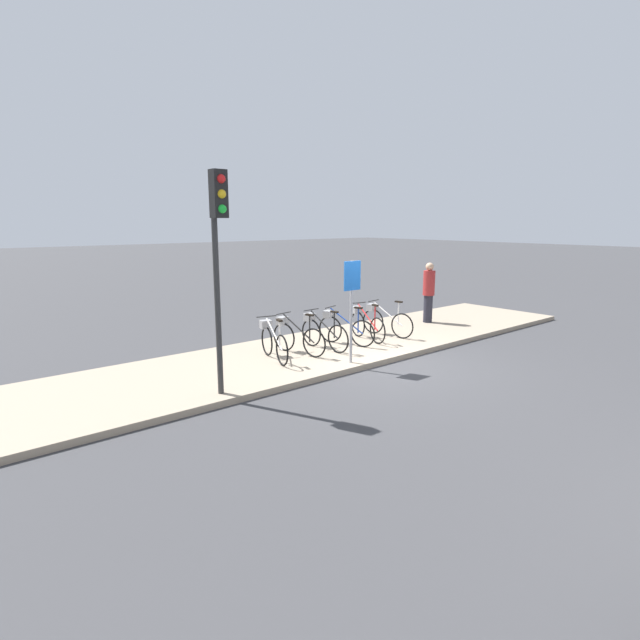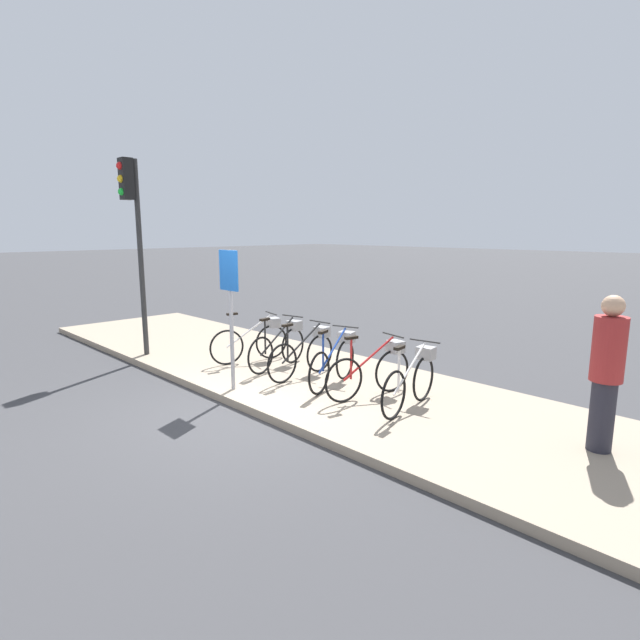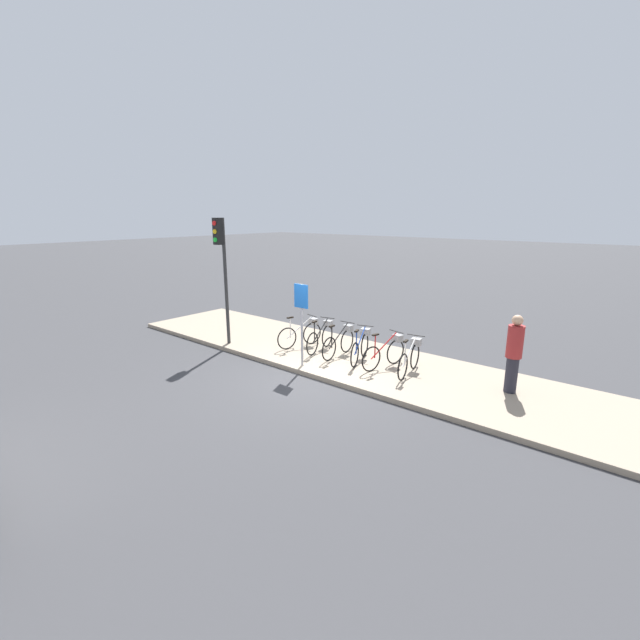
{
  "view_description": "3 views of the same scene",
  "coord_description": "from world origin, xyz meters",
  "px_view_note": "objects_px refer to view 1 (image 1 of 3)",
  "views": [
    {
      "loc": [
        -7.69,
        -7.09,
        3.06
      ],
      "look_at": [
        -0.5,
        1.52,
        0.83
      ],
      "focal_mm": 28.0,
      "sensor_mm": 36.0,
      "label": 1
    },
    {
      "loc": [
        5.56,
        -3.96,
        2.56
      ],
      "look_at": [
        0.26,
        1.27,
        1.21
      ],
      "focal_mm": 28.0,
      "sensor_mm": 36.0,
      "label": 2
    },
    {
      "loc": [
        6.37,
        -7.54,
        3.98
      ],
      "look_at": [
        -0.4,
        0.7,
        1.31
      ],
      "focal_mm": 24.0,
      "sensor_mm": 36.0,
      "label": 3
    }
  ],
  "objects_px": {
    "pedestrian": "(429,291)",
    "traffic_light": "(218,238)",
    "parked_bicycle_3": "(343,327)",
    "sign_post": "(352,294)",
    "parked_bicycle_0": "(273,340)",
    "parked_bicycle_2": "(321,331)",
    "parked_bicycle_5": "(384,319)",
    "parked_bicycle_1": "(295,335)",
    "parked_bicycle_4": "(365,323)"
  },
  "relations": [
    {
      "from": "pedestrian",
      "to": "traffic_light",
      "type": "distance_m",
      "value": 8.12
    },
    {
      "from": "parked_bicycle_3",
      "to": "sign_post",
      "type": "height_order",
      "value": "sign_post"
    },
    {
      "from": "traffic_light",
      "to": "parked_bicycle_0",
      "type": "bearing_deg",
      "value": 34.48
    },
    {
      "from": "sign_post",
      "to": "parked_bicycle_2",
      "type": "bearing_deg",
      "value": 78.19
    },
    {
      "from": "parked_bicycle_5",
      "to": "sign_post",
      "type": "xyz_separation_m",
      "value": [
        -2.42,
        -1.31,
        1.04
      ]
    },
    {
      "from": "parked_bicycle_1",
      "to": "parked_bicycle_5",
      "type": "height_order",
      "value": "same"
    },
    {
      "from": "parked_bicycle_0",
      "to": "pedestrian",
      "type": "distance_m",
      "value": 5.85
    },
    {
      "from": "parked_bicycle_4",
      "to": "pedestrian",
      "type": "bearing_deg",
      "value": 6.97
    },
    {
      "from": "parked_bicycle_5",
      "to": "traffic_light",
      "type": "height_order",
      "value": "traffic_light"
    },
    {
      "from": "traffic_light",
      "to": "sign_post",
      "type": "bearing_deg",
      "value": 0.89
    },
    {
      "from": "parked_bicycle_3",
      "to": "pedestrian",
      "type": "relative_size",
      "value": 0.85
    },
    {
      "from": "pedestrian",
      "to": "traffic_light",
      "type": "height_order",
      "value": "traffic_light"
    },
    {
      "from": "pedestrian",
      "to": "traffic_light",
      "type": "bearing_deg",
      "value": -167.43
    },
    {
      "from": "parked_bicycle_4",
      "to": "traffic_light",
      "type": "bearing_deg",
      "value": -164.08
    },
    {
      "from": "parked_bicycle_2",
      "to": "parked_bicycle_4",
      "type": "xyz_separation_m",
      "value": [
        1.46,
        0.02,
        0.0
      ]
    },
    {
      "from": "parked_bicycle_4",
      "to": "traffic_light",
      "type": "xyz_separation_m",
      "value": [
        -4.78,
        -1.36,
        2.25
      ]
    },
    {
      "from": "parked_bicycle_2",
      "to": "parked_bicycle_5",
      "type": "xyz_separation_m",
      "value": [
        2.15,
        0.01,
        0.0
      ]
    },
    {
      "from": "parked_bicycle_3",
      "to": "parked_bicycle_4",
      "type": "bearing_deg",
      "value": 0.68
    },
    {
      "from": "traffic_light",
      "to": "parked_bicycle_4",
      "type": "bearing_deg",
      "value": 15.92
    },
    {
      "from": "sign_post",
      "to": "parked_bicycle_5",
      "type": "bearing_deg",
      "value": 28.4
    },
    {
      "from": "parked_bicycle_1",
      "to": "parked_bicycle_5",
      "type": "xyz_separation_m",
      "value": [
        2.87,
        -0.04,
        0.0
      ]
    },
    {
      "from": "parked_bicycle_4",
      "to": "parked_bicycle_2",
      "type": "bearing_deg",
      "value": -179.18
    },
    {
      "from": "parked_bicycle_0",
      "to": "parked_bicycle_5",
      "type": "relative_size",
      "value": 0.99
    },
    {
      "from": "parked_bicycle_3",
      "to": "traffic_light",
      "type": "height_order",
      "value": "traffic_light"
    },
    {
      "from": "parked_bicycle_0",
      "to": "parked_bicycle_1",
      "type": "distance_m",
      "value": 0.68
    },
    {
      "from": "parked_bicycle_2",
      "to": "pedestrian",
      "type": "distance_m",
      "value": 4.46
    },
    {
      "from": "traffic_light",
      "to": "parked_bicycle_1",
      "type": "bearing_deg",
      "value": 28.28
    },
    {
      "from": "parked_bicycle_2",
      "to": "parked_bicycle_4",
      "type": "relative_size",
      "value": 1.02
    },
    {
      "from": "parked_bicycle_2",
      "to": "parked_bicycle_4",
      "type": "height_order",
      "value": "same"
    },
    {
      "from": "parked_bicycle_2",
      "to": "parked_bicycle_4",
      "type": "distance_m",
      "value": 1.46
    },
    {
      "from": "parked_bicycle_3",
      "to": "parked_bicycle_1",
      "type": "bearing_deg",
      "value": 178.12
    },
    {
      "from": "pedestrian",
      "to": "sign_post",
      "type": "height_order",
      "value": "sign_post"
    },
    {
      "from": "parked_bicycle_5",
      "to": "sign_post",
      "type": "height_order",
      "value": "sign_post"
    },
    {
      "from": "parked_bicycle_1",
      "to": "sign_post",
      "type": "xyz_separation_m",
      "value": [
        0.45,
        -1.35,
        1.04
      ]
    },
    {
      "from": "pedestrian",
      "to": "traffic_light",
      "type": "relative_size",
      "value": 0.47
    },
    {
      "from": "parked_bicycle_2",
      "to": "traffic_light",
      "type": "height_order",
      "value": "traffic_light"
    },
    {
      "from": "parked_bicycle_0",
      "to": "parked_bicycle_3",
      "type": "relative_size",
      "value": 1.01
    },
    {
      "from": "parked_bicycle_1",
      "to": "parked_bicycle_2",
      "type": "xyz_separation_m",
      "value": [
        0.72,
        -0.06,
        0.0
      ]
    },
    {
      "from": "parked_bicycle_3",
      "to": "traffic_light",
      "type": "relative_size",
      "value": 0.4
    },
    {
      "from": "parked_bicycle_3",
      "to": "sign_post",
      "type": "xyz_separation_m",
      "value": [
        -0.95,
        -1.31,
        1.04
      ]
    },
    {
      "from": "parked_bicycle_0",
      "to": "parked_bicycle_2",
      "type": "relative_size",
      "value": 0.98
    },
    {
      "from": "pedestrian",
      "to": "parked_bicycle_2",
      "type": "bearing_deg",
      "value": -175.05
    },
    {
      "from": "parked_bicycle_3",
      "to": "pedestrian",
      "type": "distance_m",
      "value": 3.79
    },
    {
      "from": "parked_bicycle_1",
      "to": "parked_bicycle_0",
      "type": "bearing_deg",
      "value": -173.54
    },
    {
      "from": "parked_bicycle_0",
      "to": "parked_bicycle_1",
      "type": "relative_size",
      "value": 0.99
    },
    {
      "from": "parked_bicycle_1",
      "to": "parked_bicycle_4",
      "type": "xyz_separation_m",
      "value": [
        2.18,
        -0.04,
        0.0
      ]
    },
    {
      "from": "sign_post",
      "to": "traffic_light",
      "type": "bearing_deg",
      "value": -179.11
    },
    {
      "from": "pedestrian",
      "to": "sign_post",
      "type": "relative_size",
      "value": 0.82
    },
    {
      "from": "parked_bicycle_0",
      "to": "parked_bicycle_2",
      "type": "height_order",
      "value": "same"
    },
    {
      "from": "parked_bicycle_1",
      "to": "sign_post",
      "type": "distance_m",
      "value": 1.76
    }
  ]
}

